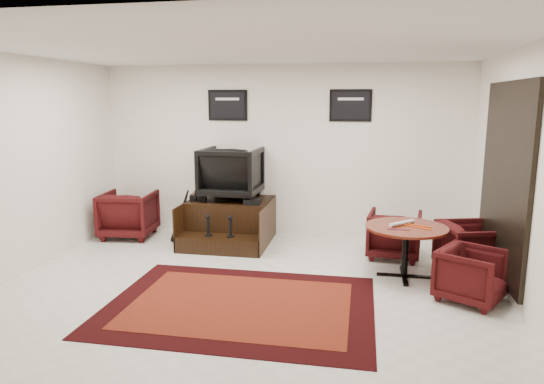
{
  "coord_description": "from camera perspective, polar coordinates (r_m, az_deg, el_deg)",
  "views": [
    {
      "loc": [
        1.31,
        -5.34,
        2.23
      ],
      "look_at": [
        0.14,
        0.9,
        1.02
      ],
      "focal_mm": 32.0,
      "sensor_mm": 36.0,
      "label": 1
    }
  ],
  "objects": [
    {
      "name": "area_rug",
      "position": [
        5.51,
        -3.76,
        -13.09
      ],
      "size": [
        2.91,
        2.18,
        0.01
      ],
      "color": "black",
      "rests_on": "ground"
    },
    {
      "name": "ground",
      "position": [
        5.94,
        -2.99,
        -11.33
      ],
      "size": [
        6.0,
        6.0,
        0.0
      ],
      "primitive_type": "plane",
      "color": "silver",
      "rests_on": "ground"
    },
    {
      "name": "table_clutter",
      "position": [
        6.33,
        16.1,
        -3.89
      ],
      "size": [
        0.56,
        0.38,
        0.01
      ],
      "color": "#F1500D",
      "rests_on": "meeting_table"
    },
    {
      "name": "table_chair_window",
      "position": [
        6.83,
        22.41,
        -5.87
      ],
      "size": [
        0.84,
        0.88,
        0.75
      ],
      "primitive_type": "imported",
      "rotation": [
        0.0,
        0.0,
        1.84
      ],
      "color": "black",
      "rests_on": "ground"
    },
    {
      "name": "polish_kit",
      "position": [
        7.37,
        -2.36,
        -1.15
      ],
      "size": [
        0.26,
        0.2,
        0.09
      ],
      "primitive_type": "cube",
      "rotation": [
        0.0,
        0.0,
        0.1
      ],
      "color": "black",
      "rests_on": "shine_podium"
    },
    {
      "name": "paper_roll",
      "position": [
        6.38,
        15.05,
        -3.55
      ],
      "size": [
        0.34,
        0.33,
        0.05
      ],
      "primitive_type": "cylinder",
      "rotation": [
        0.0,
        1.57,
        0.76
      ],
      "color": "silver",
      "rests_on": "meeting_table"
    },
    {
      "name": "umbrella_black",
      "position": [
        7.79,
        -10.68,
        -2.71
      ],
      "size": [
        0.33,
        0.12,
        0.89
      ],
      "primitive_type": null,
      "color": "black",
      "rests_on": "ground"
    },
    {
      "name": "shoes_pair",
      "position": [
        7.78,
        -8.65,
        -0.57
      ],
      "size": [
        0.25,
        0.3,
        0.1
      ],
      "color": "black",
      "rests_on": "shine_podium"
    },
    {
      "name": "room_shell",
      "position": [
        5.56,
        1.24,
        6.16
      ],
      "size": [
        6.02,
        5.02,
        2.81
      ],
      "color": "white",
      "rests_on": "ground"
    },
    {
      "name": "umbrella_hooked",
      "position": [
        7.94,
        -10.68,
        -2.79
      ],
      "size": [
        0.3,
        0.11,
        0.8
      ],
      "primitive_type": null,
      "color": "black",
      "rests_on": "ground"
    },
    {
      "name": "armchair_side",
      "position": [
        8.33,
        -16.52,
        -2.27
      ],
      "size": [
        0.88,
        0.84,
        0.83
      ],
      "primitive_type": "imported",
      "rotation": [
        0.0,
        0.0,
        3.24
      ],
      "color": "black",
      "rests_on": "ground"
    },
    {
      "name": "table_chair_corner",
      "position": [
        5.92,
        22.46,
        -8.77
      ],
      "size": [
        0.85,
        0.87,
        0.67
      ],
      "primitive_type": "imported",
      "rotation": [
        0.0,
        0.0,
        1.04
      ],
      "color": "black",
      "rests_on": "ground"
    },
    {
      "name": "shine_chair",
      "position": [
        7.75,
        -4.8,
        2.56
      ],
      "size": [
        0.91,
        0.86,
        0.92
      ],
      "primitive_type": "imported",
      "rotation": [
        0.0,
        0.0,
        3.13
      ],
      "color": "black",
      "rests_on": "shine_podium"
    },
    {
      "name": "table_chair_back",
      "position": [
        7.18,
        14.2,
        -4.61
      ],
      "size": [
        0.8,
        0.76,
        0.74
      ],
      "primitive_type": "imported",
      "rotation": [
        0.0,
        0.0,
        3.01
      ],
      "color": "black",
      "rests_on": "ground"
    },
    {
      "name": "shine_podium",
      "position": [
        7.78,
        -4.98,
        -3.6
      ],
      "size": [
        1.3,
        1.34,
        0.67
      ],
      "color": "black",
      "rests_on": "ground"
    },
    {
      "name": "meeting_table",
      "position": [
        6.36,
        15.5,
        -4.64
      ],
      "size": [
        1.02,
        1.02,
        0.67
      ],
      "color": "#4C120A",
      "rests_on": "ground"
    }
  ]
}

